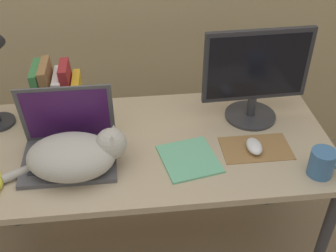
{
  "coord_description": "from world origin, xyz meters",
  "views": [
    {
      "loc": [
        -0.05,
        -0.95,
        1.75
      ],
      "look_at": [
        0.09,
        0.31,
        0.81
      ],
      "focal_mm": 45.0,
      "sensor_mm": 36.0,
      "label": 1
    }
  ],
  "objects": [
    {
      "name": "laptop",
      "position": [
        -0.28,
        0.29,
        0.77
      ],
      "size": [
        0.34,
        0.26,
        0.27
      ],
      "color": "#4C4C51",
      "rests_on": "desk"
    },
    {
      "name": "external_monitor",
      "position": [
        0.46,
        0.47,
        0.92
      ],
      "size": [
        0.43,
        0.21,
        0.39
      ],
      "color": "#333338",
      "rests_on": "desk"
    },
    {
      "name": "cat",
      "position": [
        -0.25,
        0.21,
        0.79
      ],
      "size": [
        0.45,
        0.26,
        0.16
      ],
      "color": "#B2ADA3",
      "rests_on": "desk"
    },
    {
      "name": "mousepad",
      "position": [
        0.42,
        0.26,
        0.72
      ],
      "size": [
        0.26,
        0.16,
        0.0
      ],
      "color": "olive",
      "rests_on": "desk"
    },
    {
      "name": "notepad",
      "position": [
        0.16,
        0.22,
        0.72
      ],
      "size": [
        0.24,
        0.25,
        0.01
      ],
      "color": "#6BBC93",
      "rests_on": "desk"
    },
    {
      "name": "mug",
      "position": [
        0.61,
        0.1,
        0.77
      ],
      "size": [
        0.13,
        0.09,
        0.1
      ],
      "color": "teal",
      "rests_on": "desk"
    },
    {
      "name": "book_row",
      "position": [
        -0.34,
        0.56,
        0.83
      ],
      "size": [
        0.18,
        0.17,
        0.25
      ],
      "color": "#387A42",
      "rests_on": "desk"
    },
    {
      "name": "desk",
      "position": [
        0.0,
        0.34,
        0.64
      ],
      "size": [
        1.46,
        0.68,
        0.71
      ],
      "color": "tan",
      "rests_on": "ground_plane"
    },
    {
      "name": "computer_mouse",
      "position": [
        0.41,
        0.25,
        0.74
      ],
      "size": [
        0.06,
        0.1,
        0.04
      ],
      "color": "silver",
      "rests_on": "mousepad"
    }
  ]
}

